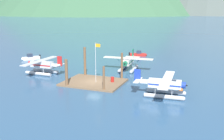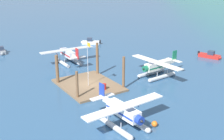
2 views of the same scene
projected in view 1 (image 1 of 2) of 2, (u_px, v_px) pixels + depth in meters
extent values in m
plane|color=#2D5175|center=(94.00, 83.00, 46.95)|extent=(1200.00, 1200.00, 0.00)
cube|color=brown|center=(94.00, 82.00, 46.92)|extent=(10.17, 7.94, 0.30)
cylinder|color=brown|center=(66.00, 73.00, 44.30)|extent=(0.49, 0.49, 4.67)
cylinder|color=brown|center=(104.00, 79.00, 42.08)|extent=(0.37, 0.37, 4.00)
cylinder|color=brown|center=(85.00, 62.00, 50.92)|extent=(0.46, 0.46, 5.61)
cylinder|color=brown|center=(122.00, 66.00, 48.54)|extent=(0.39, 0.39, 4.98)
cylinder|color=silver|center=(96.00, 63.00, 45.66)|extent=(0.08, 0.08, 6.78)
cube|color=orange|center=(98.00, 45.00, 44.80)|extent=(0.90, 0.03, 0.56)
sphere|color=gold|center=(95.00, 43.00, 44.87)|extent=(0.10, 0.10, 0.10)
cylinder|color=#AD1E19|center=(112.00, 79.00, 46.55)|extent=(0.58, 0.58, 0.88)
torus|color=#AD1E19|center=(112.00, 79.00, 46.55)|extent=(0.62, 0.62, 0.04)
sphere|color=orange|center=(181.00, 90.00, 42.00)|extent=(0.68, 0.68, 0.68)
cylinder|color=#B7BABF|center=(38.00, 74.00, 52.23)|extent=(5.61, 0.73, 0.64)
sphere|color=#B7BABF|center=(27.00, 72.00, 53.26)|extent=(0.64, 0.64, 0.64)
cylinder|color=#B7BABF|center=(46.00, 71.00, 54.48)|extent=(5.61, 0.73, 0.64)
sphere|color=#B7BABF|center=(35.00, 70.00, 55.51)|extent=(0.64, 0.64, 0.64)
cylinder|color=#B7BABF|center=(33.00, 70.00, 52.52)|extent=(0.10, 0.10, 0.70)
cylinder|color=#B7BABF|center=(43.00, 71.00, 51.63)|extent=(0.10, 0.10, 0.70)
cylinder|color=#B7BABF|center=(41.00, 67.00, 54.77)|extent=(0.10, 0.10, 0.70)
cylinder|color=#B7BABF|center=(51.00, 68.00, 53.88)|extent=(0.10, 0.10, 0.70)
cube|color=silver|center=(42.00, 64.00, 52.98)|extent=(4.82, 1.31, 1.20)
cube|color=#B21E1E|center=(42.00, 65.00, 53.00)|extent=(4.72, 1.33, 0.24)
cube|color=#283347|center=(37.00, 62.00, 53.30)|extent=(1.12, 1.07, 0.56)
cube|color=silver|center=(40.00, 61.00, 52.94)|extent=(1.56, 10.42, 0.14)
cylinder|color=#B21E1E|center=(33.00, 65.00, 51.03)|extent=(0.09, 0.62, 0.84)
cylinder|color=#B21E1E|center=(47.00, 60.00, 54.99)|extent=(0.09, 0.62, 0.84)
cylinder|color=#B21E1E|center=(31.00, 63.00, 53.98)|extent=(0.61, 0.97, 0.96)
cone|color=black|center=(29.00, 63.00, 54.14)|extent=(0.36, 0.37, 0.36)
cube|color=silver|center=(56.00, 65.00, 51.76)|extent=(2.21, 0.47, 0.56)
cube|color=#B21E1E|center=(60.00, 61.00, 51.23)|extent=(1.00, 0.14, 1.90)
cube|color=silver|center=(59.00, 65.00, 51.44)|extent=(0.85, 3.21, 0.10)
cylinder|color=#B7BABF|center=(134.00, 69.00, 56.09)|extent=(1.04, 5.63, 0.64)
sphere|color=#B7BABF|center=(131.00, 72.00, 53.49)|extent=(0.64, 0.64, 0.64)
cylinder|color=#B7BABF|center=(123.00, 68.00, 56.81)|extent=(1.04, 5.63, 0.64)
sphere|color=#B7BABF|center=(119.00, 71.00, 54.21)|extent=(0.64, 0.64, 0.64)
cylinder|color=#B7BABF|center=(133.00, 67.00, 54.82)|extent=(0.10, 0.10, 0.70)
cylinder|color=#B7BABF|center=(135.00, 65.00, 57.05)|extent=(0.10, 0.10, 0.70)
cylinder|color=#B7BABF|center=(121.00, 66.00, 55.54)|extent=(0.10, 0.10, 0.70)
cylinder|color=#B7BABF|center=(124.00, 64.00, 57.77)|extent=(0.10, 0.10, 0.70)
cube|color=silver|center=(128.00, 61.00, 56.08)|extent=(1.58, 4.88, 1.20)
cube|color=#196B47|center=(128.00, 62.00, 56.10)|extent=(1.59, 4.78, 0.24)
cube|color=#283347|center=(127.00, 60.00, 55.00)|extent=(1.13, 1.17, 0.56)
cube|color=silver|center=(128.00, 58.00, 55.64)|extent=(10.47, 2.14, 0.14)
cylinder|color=#196B47|center=(138.00, 60.00, 55.08)|extent=(0.63, 0.12, 0.84)
cylinder|color=#196B47|center=(118.00, 59.00, 56.35)|extent=(0.63, 0.12, 0.84)
cylinder|color=#196B47|center=(125.00, 64.00, 53.57)|extent=(1.00, 0.67, 0.96)
cone|color=black|center=(125.00, 64.00, 53.15)|extent=(0.38, 0.37, 0.36)
cube|color=silver|center=(132.00, 58.00, 59.07)|extent=(0.60, 2.23, 0.56)
cube|color=#196B47|center=(133.00, 53.00, 59.71)|extent=(0.19, 1.01, 1.90)
cube|color=silver|center=(133.00, 57.00, 59.79)|extent=(3.25, 1.03, 0.10)
cylinder|color=#B7BABF|center=(165.00, 92.00, 41.26)|extent=(5.63, 1.00, 0.64)
sphere|color=#B7BABF|center=(184.00, 93.00, 40.43)|extent=(0.64, 0.64, 0.64)
cylinder|color=#B7BABF|center=(163.00, 97.00, 38.94)|extent=(5.63, 1.00, 0.64)
sphere|color=#B7BABF|center=(183.00, 99.00, 38.11)|extent=(0.64, 0.64, 0.64)
cylinder|color=#B7BABF|center=(173.00, 88.00, 40.75)|extent=(0.10, 0.10, 0.70)
cylinder|color=#B7BABF|center=(158.00, 87.00, 41.45)|extent=(0.10, 0.10, 0.70)
cylinder|color=#B7BABF|center=(172.00, 93.00, 38.43)|extent=(0.10, 0.10, 0.70)
cylinder|color=#B7BABF|center=(155.00, 91.00, 39.14)|extent=(0.10, 0.10, 0.70)
cube|color=white|center=(165.00, 84.00, 39.72)|extent=(4.87, 1.55, 1.20)
cube|color=#1E389E|center=(165.00, 84.00, 39.74)|extent=(4.78, 1.56, 0.24)
cube|color=#283347|center=(172.00, 82.00, 39.33)|extent=(1.17, 1.12, 0.56)
cube|color=white|center=(167.00, 79.00, 39.48)|extent=(2.07, 10.47, 0.14)
cylinder|color=#1E389E|center=(169.00, 78.00, 41.59)|extent=(0.12, 0.63, 0.84)
cylinder|color=#1E389E|center=(165.00, 86.00, 37.52)|extent=(0.12, 0.63, 0.84)
cylinder|color=#1E389E|center=(184.00, 85.00, 38.92)|extent=(0.66, 1.00, 0.96)
cone|color=black|center=(187.00, 85.00, 38.79)|extent=(0.37, 0.38, 0.36)
cube|color=white|center=(143.00, 81.00, 40.66)|extent=(2.22, 0.58, 0.56)
cube|color=#1E389E|center=(137.00, 75.00, 40.73)|extent=(1.01, 0.18, 1.90)
cube|color=white|center=(138.00, 80.00, 40.87)|extent=(1.00, 3.24, 0.10)
cube|color=#B2231E|center=(138.00, 55.00, 72.43)|extent=(4.46, 2.85, 0.70)
sphere|color=#B2231E|center=(146.00, 55.00, 72.39)|extent=(0.70, 0.70, 0.70)
cube|color=#283347|center=(139.00, 52.00, 72.25)|extent=(1.50, 1.45, 0.80)
cube|color=black|center=(129.00, 54.00, 72.42)|extent=(0.42, 0.45, 0.80)
cube|color=silver|center=(31.00, 58.00, 67.63)|extent=(3.67, 4.29, 0.70)
sphere|color=silver|center=(23.00, 59.00, 66.52)|extent=(0.70, 0.70, 0.70)
cube|color=#283347|center=(30.00, 55.00, 67.30)|extent=(1.59, 1.62, 0.80)
cube|color=black|center=(40.00, 56.00, 68.78)|extent=(0.48, 0.47, 0.80)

